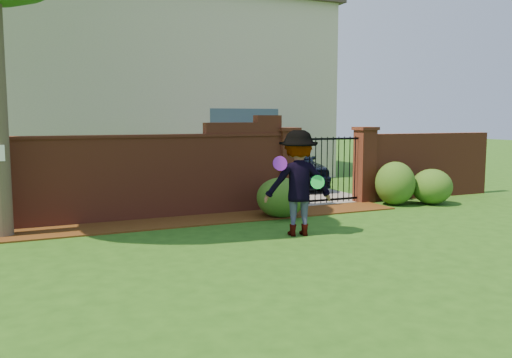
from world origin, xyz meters
name	(u,v)px	position (x,y,z in m)	size (l,w,h in m)	color
ground	(269,261)	(0.00, 0.00, -0.01)	(80.00, 80.00, 0.01)	#204A12
mulch_bed	(152,224)	(-0.95, 3.34, 0.01)	(11.10, 1.08, 0.03)	#3D200B
brick_wall	(90,177)	(-2.01, 4.00, 0.93)	(8.70, 0.31, 2.16)	maroon
brick_wall_return	(427,165)	(6.60, 4.00, 0.85)	(4.00, 0.25, 1.70)	maroon
pillar_left	(287,167)	(2.40, 4.00, 0.96)	(0.50, 0.50, 1.88)	maroon
pillar_right	(365,164)	(4.60, 4.00, 0.96)	(0.50, 0.50, 1.88)	maroon
iron_gate	(327,170)	(3.50, 4.00, 0.85)	(1.78, 0.03, 1.60)	black
driveway	(258,186)	(3.50, 8.00, 0.01)	(3.20, 8.00, 0.01)	slate
house	(146,88)	(1.00, 12.00, 3.16)	(12.40, 6.40, 6.30)	beige
car	(288,165)	(4.15, 7.26, 0.70)	(1.65, 4.09, 1.39)	black
shrub_left	(281,198)	(1.74, 3.00, 0.43)	(1.04, 1.04, 0.85)	#1F4D17
shrub_middle	(395,183)	(5.00, 3.31, 0.53)	(0.96, 0.96, 1.05)	#1F4D17
shrub_right	(432,187)	(5.89, 3.02, 0.43)	(0.98, 0.98, 0.87)	#1F4D17
man	(298,183)	(1.23, 1.33, 0.94)	(1.22, 0.70, 1.89)	gray
frisbee_purple	(280,163)	(0.81, 1.23, 1.32)	(0.26, 0.26, 0.02)	purple
frisbee_green	(318,182)	(1.47, 1.08, 0.98)	(0.25, 0.25, 0.02)	green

